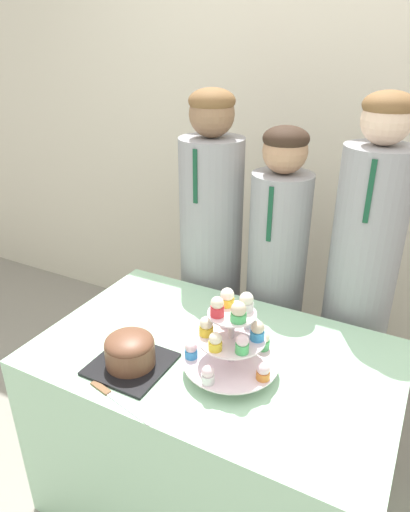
{
  "coord_description": "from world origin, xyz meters",
  "views": [
    {
      "loc": [
        0.56,
        -0.75,
        1.69
      ],
      "look_at": [
        -0.06,
        0.42,
        1.06
      ],
      "focal_mm": 32.0,
      "sensor_mm": 36.0,
      "label": 1
    }
  ],
  "objects": [
    {
      "name": "wall_back",
      "position": [
        0.0,
        1.58,
        1.35
      ],
      "size": [
        9.0,
        0.06,
        2.7
      ],
      "color": "beige",
      "rests_on": "ground_plane"
    },
    {
      "name": "table",
      "position": [
        0.0,
        0.38,
        0.36
      ],
      "size": [
        1.21,
        0.76,
        0.73
      ],
      "color": "#A8DBB2",
      "rests_on": "ground_plane"
    },
    {
      "name": "round_cake",
      "position": [
        -0.21,
        0.19,
        0.79
      ],
      "size": [
        0.24,
        0.24,
        0.12
      ],
      "color": "black",
      "rests_on": "table"
    },
    {
      "name": "cake_knife",
      "position": [
        -0.18,
        0.05,
        0.73
      ],
      "size": [
        0.26,
        0.08,
        0.01
      ],
      "rotation": [
        0.0,
        0.0,
        -0.23
      ],
      "color": "silver",
      "rests_on": "table"
    },
    {
      "name": "cupcake_stand",
      "position": [
        0.09,
        0.31,
        0.86
      ],
      "size": [
        0.31,
        0.31,
        0.28
      ],
      "color": "silver",
      "rests_on": "table"
    },
    {
      "name": "student_0",
      "position": [
        -0.3,
        0.94,
        0.73
      ],
      "size": [
        0.28,
        0.28,
        1.52
      ],
      "color": "#939399",
      "rests_on": "ground_plane"
    },
    {
      "name": "student_1",
      "position": [
        0.01,
        0.94,
        0.68
      ],
      "size": [
        0.25,
        0.25,
        1.4
      ],
      "color": "#939399",
      "rests_on": "ground_plane"
    },
    {
      "name": "student_2",
      "position": [
        0.36,
        0.94,
        0.74
      ],
      "size": [
        0.26,
        0.27,
        1.54
      ],
      "color": "#939399",
      "rests_on": "ground_plane"
    }
  ]
}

